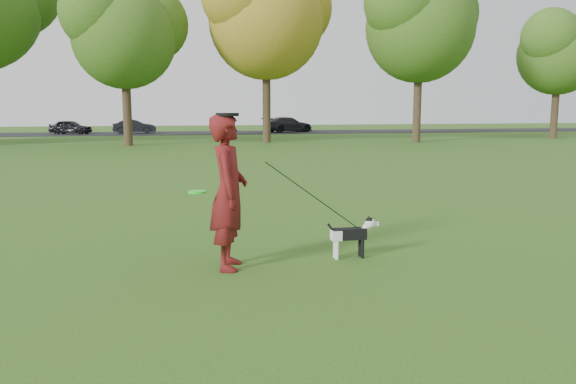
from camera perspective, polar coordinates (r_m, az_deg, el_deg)
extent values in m
plane|color=#285116|center=(7.51, 2.12, -7.69)|extent=(120.00, 120.00, 0.00)
cube|color=black|center=(47.07, -9.82, 5.92)|extent=(120.00, 7.00, 0.02)
imported|color=maroon|center=(7.33, -6.06, -0.02)|extent=(0.61, 0.82, 2.03)
cube|color=black|center=(7.94, 6.20, -4.25)|extent=(0.49, 0.15, 0.16)
cube|color=white|center=(7.89, 4.92, -4.39)|extent=(0.14, 0.15, 0.14)
cylinder|color=white|center=(7.89, 5.01, -5.92)|extent=(0.05, 0.05, 0.27)
cylinder|color=white|center=(7.99, 4.79, -5.73)|extent=(0.05, 0.05, 0.27)
cylinder|color=black|center=(8.00, 7.57, -5.75)|extent=(0.05, 0.05, 0.27)
cylinder|color=black|center=(8.10, 7.32, -5.57)|extent=(0.05, 0.05, 0.27)
cylinder|color=white|center=(8.00, 7.71, -3.89)|extent=(0.16, 0.10, 0.17)
sphere|color=white|center=(8.01, 8.32, -3.17)|extent=(0.15, 0.15, 0.15)
sphere|color=black|center=(8.00, 8.27, -2.95)|extent=(0.12, 0.12, 0.12)
cube|color=white|center=(8.04, 8.86, -3.23)|extent=(0.10, 0.06, 0.05)
sphere|color=black|center=(8.06, 9.21, -3.21)|extent=(0.03, 0.03, 0.03)
cone|color=black|center=(7.96, 8.37, -2.70)|extent=(0.05, 0.05, 0.06)
cone|color=black|center=(8.03, 8.18, -2.59)|extent=(0.05, 0.05, 0.06)
cylinder|color=black|center=(7.86, 4.58, -3.94)|extent=(0.17, 0.03, 0.22)
cylinder|color=black|center=(7.99, 7.38, -3.85)|extent=(0.11, 0.11, 0.02)
imported|color=black|center=(47.63, -21.22, 6.18)|extent=(3.48, 2.23, 1.10)
imported|color=black|center=(47.10, -15.35, 6.44)|extent=(3.45, 1.42, 1.11)
imported|color=black|center=(48.05, 0.00, 6.87)|extent=(4.71, 3.12, 1.27)
cylinder|color=#20FE21|center=(7.24, -9.22, 0.01)|extent=(0.23, 0.23, 0.02)
cylinder|color=black|center=(7.25, -6.18, 7.83)|extent=(0.30, 0.30, 0.04)
cylinder|color=#38281C|center=(32.57, -16.04, 8.26)|extent=(0.48, 0.48, 4.20)
sphere|color=#426B1E|center=(32.86, -16.36, 15.84)|extent=(5.60, 5.60, 5.60)
cylinder|color=#38281C|center=(33.99, -2.19, 9.29)|extent=(0.48, 0.48, 5.04)
sphere|color=#A58426|center=(34.45, -2.25, 17.99)|extent=(6.72, 6.72, 6.72)
cylinder|color=#38281C|center=(35.23, 13.00, 8.89)|extent=(0.48, 0.48, 4.83)
sphere|color=#426B1E|center=(35.63, 13.28, 16.93)|extent=(6.44, 6.44, 6.44)
cylinder|color=#38281C|center=(42.65, 25.47, 7.63)|extent=(0.48, 0.48, 3.99)
sphere|color=#426B1E|center=(42.84, 25.84, 13.14)|extent=(5.32, 5.32, 5.32)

